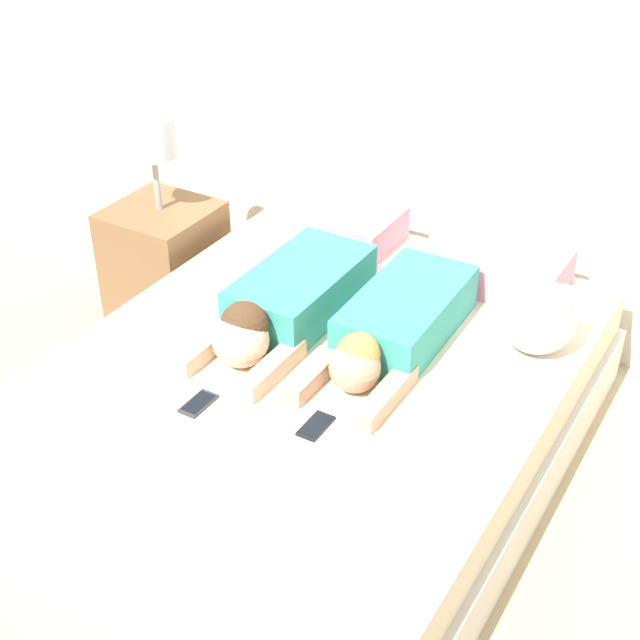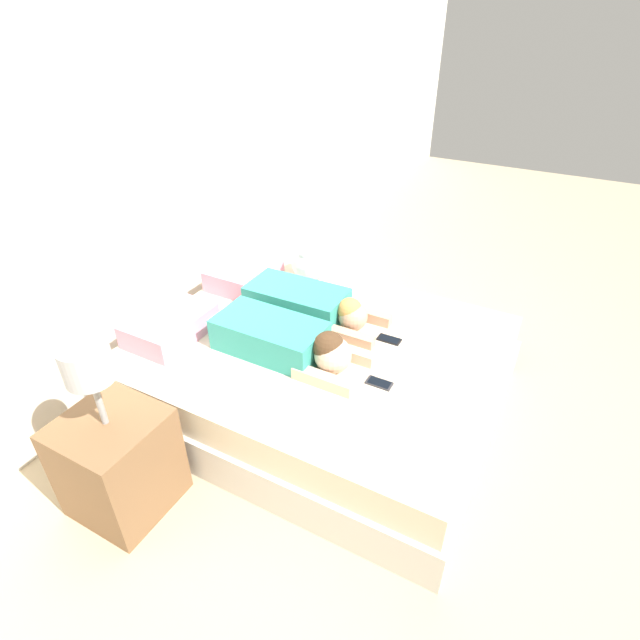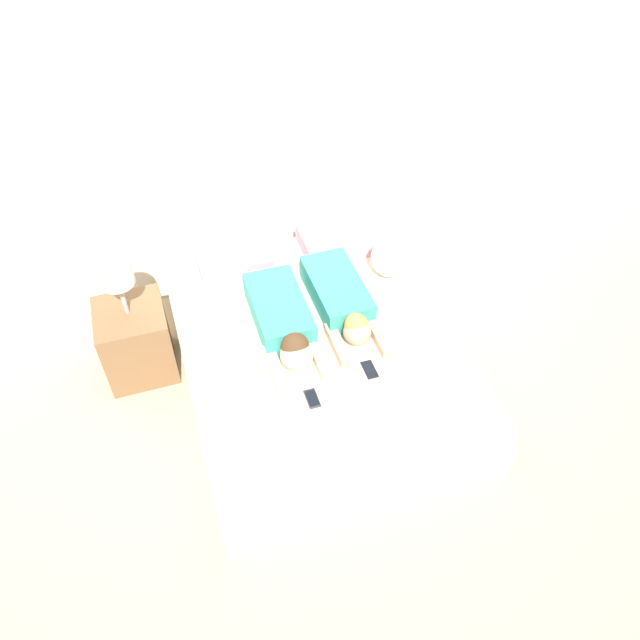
{
  "view_description": "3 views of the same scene",
  "coord_description": "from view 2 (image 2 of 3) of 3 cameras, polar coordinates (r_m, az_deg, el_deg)",
  "views": [
    {
      "loc": [
        1.38,
        -2.32,
        2.36
      ],
      "look_at": [
        0.0,
        0.0,
        0.61
      ],
      "focal_mm": 50.0,
      "sensor_mm": 36.0,
      "label": 1
    },
    {
      "loc": [
        -2.17,
        -1.17,
        2.23
      ],
      "look_at": [
        0.0,
        0.0,
        0.61
      ],
      "focal_mm": 28.0,
      "sensor_mm": 36.0,
      "label": 2
    },
    {
      "loc": [
        -0.85,
        -2.63,
        3.46
      ],
      "look_at": [
        0.0,
        0.0,
        0.61
      ],
      "focal_mm": 35.0,
      "sensor_mm": 36.0,
      "label": 3
    }
  ],
  "objects": [
    {
      "name": "ground_plane",
      "position": [
        3.33,
        0.0,
        -8.88
      ],
      "size": [
        12.0,
        12.0,
        0.0
      ],
      "primitive_type": "plane",
      "color": "tan"
    },
    {
      "name": "wall_back",
      "position": [
        3.36,
        -19.37,
        15.38
      ],
      "size": [
        12.0,
        0.06,
        2.6
      ],
      "color": "silver",
      "rests_on": "ground_plane"
    },
    {
      "name": "bed",
      "position": [
        3.18,
        0.0,
        -5.82
      ],
      "size": [
        1.78,
        2.14,
        0.46
      ],
      "color": "beige",
      "rests_on": "ground_plane"
    },
    {
      "name": "pillow_head_left",
      "position": [
        3.17,
        -16.76,
        -0.6
      ],
      "size": [
        0.51,
        0.36,
        0.15
      ],
      "color": "pink",
      "rests_on": "bed"
    },
    {
      "name": "pillow_head_right",
      "position": [
        3.66,
        -8.65,
        5.3
      ],
      "size": [
        0.51,
        0.36,
        0.15
      ],
      "color": "pink",
      "rests_on": "bed"
    },
    {
      "name": "person_left",
      "position": [
        2.86,
        -3.68,
        -2.42
      ],
      "size": [
        0.35,
        0.92,
        0.24
      ],
      "color": "teal",
      "rests_on": "bed"
    },
    {
      "name": "person_right",
      "position": [
        3.21,
        -1.06,
        1.77
      ],
      "size": [
        0.35,
        0.93,
        0.21
      ],
      "color": "teal",
      "rests_on": "bed"
    },
    {
      "name": "cell_phone_left",
      "position": [
        2.73,
        6.79,
        -7.17
      ],
      "size": [
        0.07,
        0.14,
        0.01
      ],
      "color": "#2D2D33",
      "rests_on": "bed"
    },
    {
      "name": "cell_phone_right",
      "position": [
        3.06,
        7.91,
        -2.22
      ],
      "size": [
        0.07,
        0.14,
        0.01
      ],
      "color": "black",
      "rests_on": "bed"
    },
    {
      "name": "plush_toy",
      "position": [
        3.64,
        -1.15,
        6.86
      ],
      "size": [
        0.28,
        0.28,
        0.3
      ],
      "color": "white",
      "rests_on": "bed"
    },
    {
      "name": "nightstand",
      "position": [
        2.73,
        -22.18,
        -14.32
      ],
      "size": [
        0.46,
        0.46,
        0.99
      ],
      "color": "brown",
      "rests_on": "ground_plane"
    }
  ]
}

